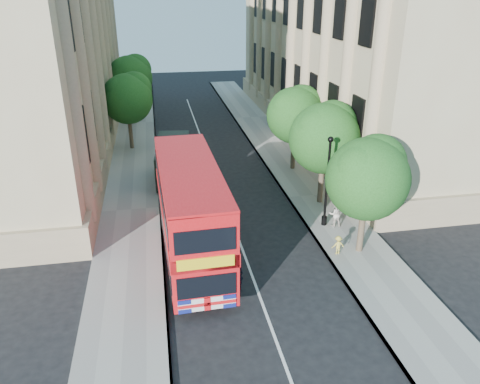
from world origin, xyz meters
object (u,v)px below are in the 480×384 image
box_van (174,162)px  police_constable (237,274)px  lamp_post (327,185)px  woman_pedestrian (335,214)px  double_decker_bus (191,209)px

box_van → police_constable: 13.34m
lamp_post → police_constable: (-5.90, -5.00, -1.70)m
lamp_post → box_van: 11.42m
police_constable → woman_pedestrian: 7.98m
police_constable → woman_pedestrian: size_ratio=1.08×
double_decker_bus → box_van: double_decker_bus is taller
box_van → woman_pedestrian: box_van is taller
box_van → woman_pedestrian: (8.43, -8.42, -0.59)m
lamp_post → double_decker_bus: size_ratio=0.50×
lamp_post → police_constable: lamp_post is taller
box_van → lamp_post: bearing=-40.3°
double_decker_bus → woman_pedestrian: double_decker_bus is taller
double_decker_bus → box_van: (-0.34, 9.97, -1.14)m
lamp_post → double_decker_bus: (-7.57, -1.80, 0.09)m
box_van → woman_pedestrian: size_ratio=3.60×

